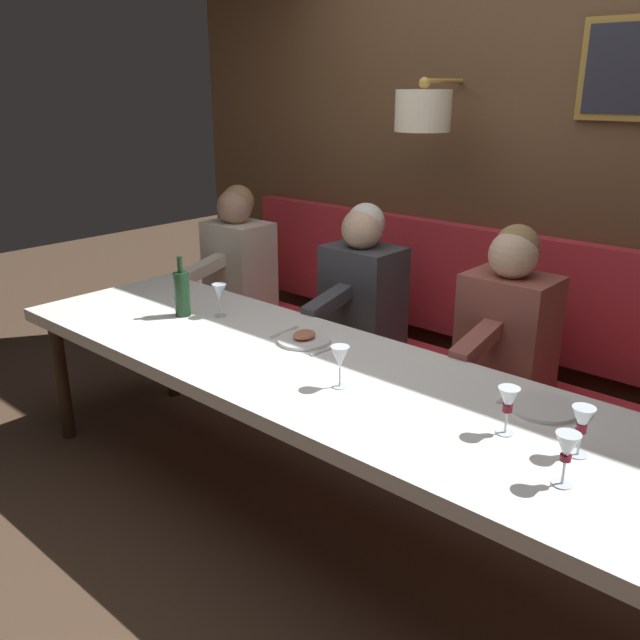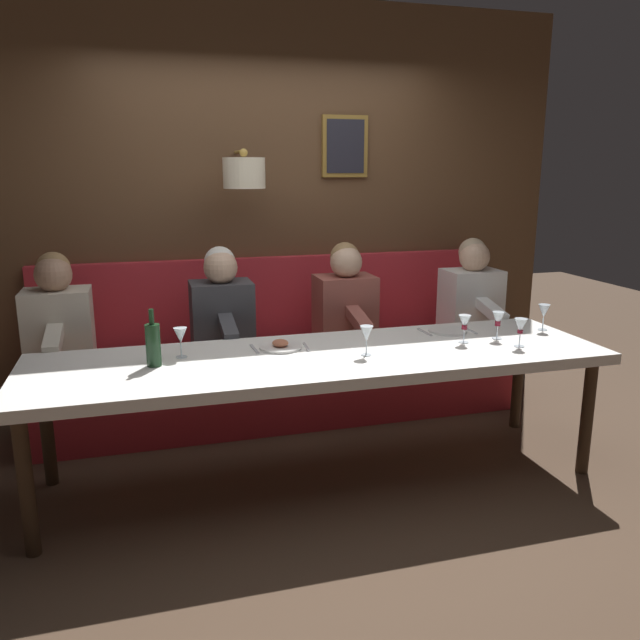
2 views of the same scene
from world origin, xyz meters
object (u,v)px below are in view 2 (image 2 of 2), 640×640
at_px(wine_glass_5, 498,320).
at_px(wine_glass_3, 367,334).
at_px(wine_glass_1, 464,323).
at_px(dining_table, 322,364).
at_px(wine_bottle, 153,344).
at_px(diner_near, 345,304).
at_px(diner_middle, 222,311).
at_px(diner_far, 58,321).
at_px(diner_nearest, 471,296).
at_px(wine_glass_4, 521,327).
at_px(wine_glass_0, 181,336).
at_px(wine_glass_2, 544,312).

bearing_deg(wine_glass_5, wine_glass_3, 97.19).
xyz_separation_m(wine_glass_1, wine_glass_3, (-0.09, 0.64, 0.00)).
bearing_deg(dining_table, wine_bottle, 87.97).
bearing_deg(diner_near, wine_glass_1, -153.36).
xyz_separation_m(diner_middle, wine_glass_3, (-0.97, -0.66, 0.04)).
xyz_separation_m(diner_near, diner_far, (0.00, 1.86, 0.00)).
height_order(dining_table, diner_far, diner_far).
distance_m(diner_nearest, diner_far, 2.83).
xyz_separation_m(diner_nearest, wine_glass_1, (-0.88, 0.54, 0.04)).
bearing_deg(wine_glass_4, wine_bottle, 84.39).
height_order(wine_glass_0, wine_glass_3, same).
height_order(wine_glass_0, wine_glass_2, same).
relative_size(dining_table, wine_bottle, 10.55).
bearing_deg(diner_middle, diner_near, -90.00).
xyz_separation_m(dining_table, wine_glass_0, (0.15, 0.74, 0.17)).
xyz_separation_m(diner_near, wine_glass_0, (-0.73, 1.17, 0.04)).
bearing_deg(diner_near, dining_table, 154.43).
xyz_separation_m(wine_glass_1, wine_glass_4, (-0.17, -0.26, 0.00)).
xyz_separation_m(dining_table, diner_nearest, (0.88, -1.40, 0.13)).
bearing_deg(wine_bottle, diner_near, -57.05).
bearing_deg(wine_glass_1, diner_far, 69.12).
bearing_deg(wine_glass_2, diner_nearest, 6.46).
distance_m(dining_table, diner_near, 0.99).
distance_m(wine_glass_0, wine_glass_5, 1.84).
relative_size(wine_glass_0, wine_glass_5, 1.00).
xyz_separation_m(diner_middle, wine_glass_2, (-0.75, -1.91, 0.04)).
relative_size(diner_near, wine_glass_0, 4.82).
bearing_deg(diner_far, wine_glass_0, -136.64).
xyz_separation_m(wine_glass_3, wine_glass_4, (-0.08, -0.90, -0.00)).
bearing_deg(diner_near, wine_bottle, 122.95).
bearing_deg(wine_glass_1, wine_bottle, 89.12).
bearing_deg(dining_table, diner_near, -25.57).
bearing_deg(diner_nearest, wine_bottle, 110.39).
relative_size(wine_glass_0, wine_glass_3, 1.00).
xyz_separation_m(diner_far, wine_glass_1, (-0.88, -2.30, 0.04)).
xyz_separation_m(dining_table, wine_glass_4, (-0.17, -1.12, 0.17)).
distance_m(wine_glass_2, wine_glass_3, 1.28).
xyz_separation_m(wine_glass_3, wine_bottle, (0.12, 1.12, -0.00)).
bearing_deg(wine_glass_4, dining_table, 81.59).
bearing_deg(wine_glass_3, wine_glass_0, 76.32).
bearing_deg(wine_glass_3, wine_bottle, 83.91).
bearing_deg(wine_glass_0, diner_middle, -23.16).
height_order(wine_glass_3, wine_glass_4, same).
xyz_separation_m(wine_glass_3, wine_glass_5, (0.11, -0.87, -0.00)).
xyz_separation_m(wine_glass_0, wine_glass_1, (-0.14, -1.61, -0.00)).
bearing_deg(wine_bottle, wine_glass_4, -95.61).
relative_size(dining_table, wine_glass_3, 19.30).
height_order(wine_glass_5, wine_bottle, wine_bottle).
distance_m(diner_far, wine_bottle, 1.01).
xyz_separation_m(diner_nearest, wine_glass_0, (-0.73, 2.14, 0.04)).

